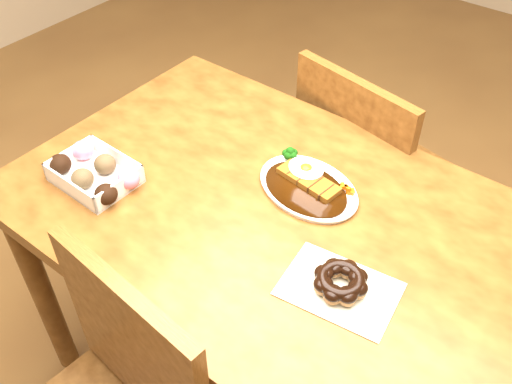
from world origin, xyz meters
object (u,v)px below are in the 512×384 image
Objects in this scene: katsu_curry_plate at (308,184)px; pon_de_ring at (340,282)px; table at (269,237)px; donut_box at (94,172)px; chair_far at (369,174)px.

katsu_curry_plate reaches higher than pon_de_ring.
katsu_curry_plate is (0.03, 0.11, 0.11)m from table.
donut_box reaches higher than katsu_curry_plate.
katsu_curry_plate is 0.50m from donut_box.
table is 0.16m from katsu_curry_plate.
table is at bearing 25.56° from donut_box.
katsu_curry_plate is 1.29× the size of donut_box.
chair_far is at bearing 62.63° from donut_box.
table is at bearing -106.12° from katsu_curry_plate.
donut_box is at bearing 72.87° from chair_far.
chair_far reaches higher than katsu_curry_plate.
chair_far is 0.52m from katsu_curry_plate.
table is 0.44m from donut_box.
pon_de_ring is at bearing 7.39° from donut_box.
chair_far is 0.75m from pon_de_ring.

